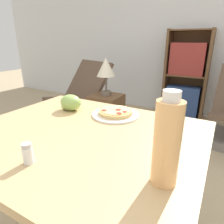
{
  "coord_description": "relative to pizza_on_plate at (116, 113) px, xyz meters",
  "views": [
    {
      "loc": [
        0.51,
        -0.72,
        1.16
      ],
      "look_at": [
        0.05,
        0.08,
        0.82
      ],
      "focal_mm": 32.0,
      "sensor_mm": 36.0,
      "label": 1
    }
  ],
  "objects": [
    {
      "name": "lounge_chair_near",
      "position": [
        -1.21,
        1.15,
        -0.49
      ],
      "size": [
        0.84,
        0.93,
        0.88
      ],
      "rotation": [
        0.0,
        0.0,
        -0.32
      ],
      "color": "slate",
      "rests_on": "ground_plane"
    },
    {
      "name": "side_table",
      "position": [
        -0.67,
        1.01,
        -0.5
      ],
      "size": [
        0.34,
        0.34,
        0.55
      ],
      "color": "brown",
      "rests_on": "ground_plane"
    },
    {
      "name": "wall_back",
      "position": [
        -0.02,
        2.43,
        0.53
      ],
      "size": [
        8.0,
        0.05,
        2.6
      ],
      "color": "silver",
      "rests_on": "ground_plane"
    },
    {
      "name": "salt_shaker",
      "position": [
        -0.04,
        -0.55,
        0.02
      ],
      "size": [
        0.04,
        0.04,
        0.07
      ],
      "color": "white",
      "rests_on": "dining_table"
    },
    {
      "name": "pizza_on_plate",
      "position": [
        0.0,
        0.0,
        0.0
      ],
      "size": [
        0.26,
        0.26,
        0.04
      ],
      "color": "white",
      "rests_on": "dining_table"
    },
    {
      "name": "drink_bottle",
      "position": [
        0.38,
        -0.42,
        0.12
      ],
      "size": [
        0.08,
        0.08,
        0.28
      ],
      "color": "#EFB270",
      "rests_on": "dining_table"
    },
    {
      "name": "table_lamp",
      "position": [
        -0.67,
        1.01,
        0.08
      ],
      "size": [
        0.21,
        0.21,
        0.43
      ],
      "color": "#665B51",
      "rests_on": "side_table"
    },
    {
      "name": "grape_bunch",
      "position": [
        -0.28,
        -0.05,
        0.03
      ],
      "size": [
        0.13,
        0.11,
        0.09
      ],
      "color": "#93BC5B",
      "rests_on": "dining_table"
    },
    {
      "name": "bookshelf",
      "position": [
        -0.01,
        2.25,
        -0.17
      ],
      "size": [
        0.61,
        0.3,
        1.31
      ],
      "color": "brown",
      "rests_on": "ground_plane"
    },
    {
      "name": "dining_table",
      "position": [
        -0.04,
        -0.27,
        -0.12
      ],
      "size": [
        1.06,
        0.87,
        0.76
      ],
      "color": "tan",
      "rests_on": "ground_plane"
    }
  ]
}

